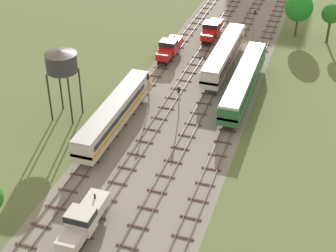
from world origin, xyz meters
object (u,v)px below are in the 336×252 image
object	(u,v)px
signal_post_nearest	(254,21)
signal_post_near	(148,86)
passenger_coach_centre_mid	(244,80)
water_tower	(61,62)
shunter_loco_left_farther	(212,29)
shunter_loco_left_nearest	(83,220)
diesel_railcar_far_left_near	(114,112)
signal_post_mid	(179,98)
diesel_railcar_centre_left_midfar	(224,54)
shunter_loco_far_left_far	(169,47)

from	to	relation	value
signal_post_nearest	signal_post_near	size ratio (longest dim) A/B	1.01
passenger_coach_centre_mid	water_tower	world-z (taller)	water_tower
shunter_loco_left_farther	water_tower	bearing A→B (deg)	-110.79
shunter_loco_left_nearest	diesel_railcar_far_left_near	bearing A→B (deg)	104.03
water_tower	signal_post_mid	xyz separation A→B (m)	(14.88, 4.49, -5.24)
diesel_railcar_far_left_near	signal_post_nearest	distance (m)	38.04
shunter_loco_left_farther	water_tower	size ratio (longest dim) A/B	0.84
shunter_loco_left_nearest	signal_post_near	world-z (taller)	signal_post_near
diesel_railcar_far_left_near	diesel_railcar_centre_left_midfar	size ratio (longest dim) A/B	1.00
passenger_coach_centre_mid	signal_post_mid	bearing A→B (deg)	-128.85
signal_post_near	signal_post_mid	size ratio (longest dim) A/B	1.14
shunter_loco_left_farther	signal_post_near	distance (m)	27.32
signal_post_nearest	shunter_loco_far_left_far	bearing A→B (deg)	-134.09
shunter_loco_far_left_far	signal_post_mid	world-z (taller)	signal_post_mid
shunter_loco_left_nearest	diesel_railcar_far_left_near	world-z (taller)	diesel_railcar_far_left_near
shunter_loco_far_left_far	signal_post_nearest	distance (m)	17.48
shunter_loco_left_farther	water_tower	xyz separation A→B (m)	(-12.46, -32.83, 6.42)
shunter_loco_left_nearest	shunter_loco_left_farther	xyz separation A→B (m)	(0.00, 53.14, 0.00)
diesel_railcar_far_left_near	signal_post_near	xyz separation A→B (m)	(2.42, 6.57, 0.97)
signal_post_nearest	signal_post_mid	distance (m)	31.03
shunter_loco_far_left_far	signal_post_near	bearing A→B (deg)	-81.87
diesel_railcar_far_left_near	passenger_coach_centre_mid	distance (m)	20.48
shunter_loco_left_nearest	passenger_coach_centre_mid	distance (m)	35.18
diesel_railcar_far_left_near	signal_post_nearest	xyz separation A→B (m)	(12.12, 36.05, 1.01)
diesel_railcar_centre_left_midfar	signal_post_near	bearing A→B (deg)	-114.55
passenger_coach_centre_mid	water_tower	bearing A→B (deg)	-148.62
signal_post_mid	diesel_railcar_far_left_near	bearing A→B (deg)	-143.41
shunter_loco_far_left_far	signal_post_mid	size ratio (longest dim) A/B	1.70
shunter_loco_left_farther	signal_post_mid	size ratio (longest dim) A/B	1.70
shunter_loco_left_nearest	diesel_railcar_centre_left_midfar	xyz separation A→B (m)	(4.85, 41.88, 0.59)
diesel_railcar_far_left_near	shunter_loco_far_left_far	size ratio (longest dim) A/B	2.42
diesel_railcar_centre_left_midfar	diesel_railcar_far_left_near	bearing A→B (deg)	-113.32
signal_post_mid	shunter_loco_far_left_far	bearing A→B (deg)	111.83
passenger_coach_centre_mid	water_tower	distance (m)	26.59
signal_post_nearest	signal_post_near	bearing A→B (deg)	-108.20
diesel_railcar_centre_left_midfar	shunter_loco_far_left_far	bearing A→B (deg)	173.79
water_tower	signal_post_nearest	bearing A→B (deg)	60.68
passenger_coach_centre_mid	signal_post_nearest	xyz separation A→B (m)	(-2.42, 21.62, 0.99)
passenger_coach_centre_mid	signal_post_near	xyz separation A→B (m)	(-12.12, -7.85, 0.96)
diesel_railcar_centre_left_midfar	signal_post_mid	xyz separation A→B (m)	(-2.42, -17.09, 0.58)
diesel_railcar_far_left_near	signal_post_nearest	size ratio (longest dim) A/B	3.59
shunter_loco_far_left_far	diesel_railcar_far_left_near	bearing A→B (deg)	-90.00
shunter_loco_far_left_far	water_tower	xyz separation A→B (m)	(-7.61, -22.63, 6.42)
shunter_loco_left_farther	signal_post_nearest	bearing A→B (deg)	17.61
diesel_railcar_far_left_near	signal_post_mid	xyz separation A→B (m)	(7.27, 5.40, 0.58)
passenger_coach_centre_mid	signal_post_mid	distance (m)	11.60
shunter_loco_left_nearest	shunter_loco_far_left_far	xyz separation A→B (m)	(-4.85, 42.94, 0.00)
signal_post_nearest	signal_post_mid	size ratio (longest dim) A/B	1.15
water_tower	passenger_coach_centre_mid	bearing A→B (deg)	31.38
passenger_coach_centre_mid	signal_post_near	world-z (taller)	signal_post_near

